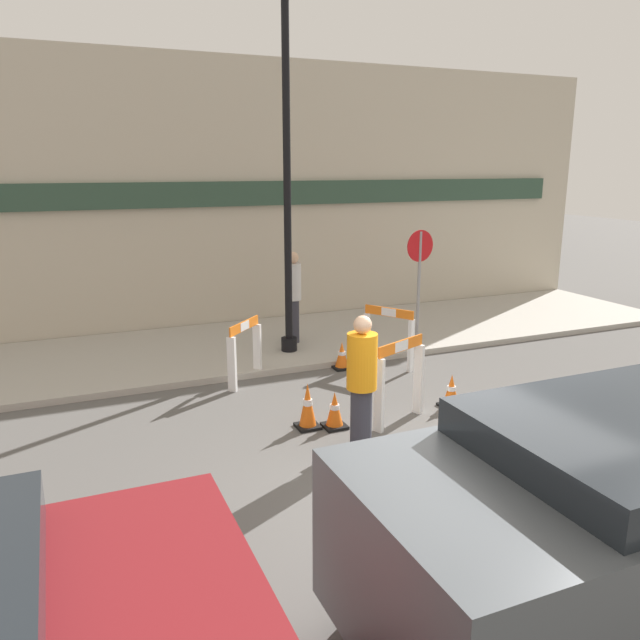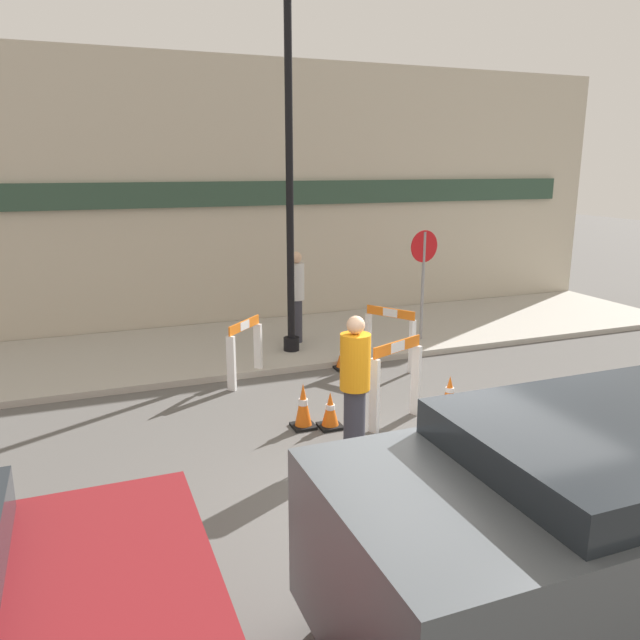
# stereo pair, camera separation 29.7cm
# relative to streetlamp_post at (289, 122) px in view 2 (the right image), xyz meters

# --- Properties ---
(ground_plane) EXTENTS (60.00, 60.00, 0.00)m
(ground_plane) POSITION_rel_streetlamp_post_xyz_m (-0.30, -5.42, -4.06)
(ground_plane) COLOR #565451
(sidewalk_slab) EXTENTS (18.00, 3.44, 0.11)m
(sidewalk_slab) POSITION_rel_streetlamp_post_xyz_m (-0.30, 0.80, -4.01)
(sidewalk_slab) COLOR #ADA89E
(sidewalk_slab) RESTS_ON ground_plane
(storefront_facade) EXTENTS (18.00, 0.22, 5.50)m
(storefront_facade) POSITION_rel_streetlamp_post_xyz_m (-0.30, 2.60, -1.31)
(storefront_facade) COLOR #BCB29E
(storefront_facade) RESTS_ON ground_plane
(streetlamp_post) EXTENTS (0.44, 0.44, 6.26)m
(streetlamp_post) POSITION_rel_streetlamp_post_xyz_m (0.00, 0.00, 0.00)
(streetlamp_post) COLOR black
(streetlamp_post) RESTS_ON sidewalk_slab
(stop_sign) EXTENTS (0.60, 0.09, 2.09)m
(stop_sign) POSITION_rel_streetlamp_post_xyz_m (2.57, -0.19, -2.55)
(stop_sign) COLOR gray
(stop_sign) RESTS_ON sidewalk_slab
(barricade_0) EXTENTS (0.72, 0.72, 1.01)m
(barricade_0) POSITION_rel_streetlamp_post_xyz_m (-1.14, -1.07, -3.51)
(barricade_0) COLOR white
(barricade_0) RESTS_ON ground_plane
(barricade_1) EXTENTS (0.91, 0.48, 1.15)m
(barricade_1) POSITION_rel_streetlamp_post_xyz_m (0.32, -3.39, -3.44)
(barricade_1) COLOR white
(barricade_1) RESTS_ON ground_plane
(barricade_2) EXTENTS (0.60, 0.85, 1.04)m
(barricade_2) POSITION_rel_streetlamp_post_xyz_m (1.35, -1.24, -3.49)
(barricade_2) COLOR white
(barricade_2) RESTS_ON ground_plane
(traffic_cone_0) EXTENTS (0.30, 0.30, 0.47)m
(traffic_cone_0) POSITION_rel_streetlamp_post_xyz_m (0.58, -1.02, -3.84)
(traffic_cone_0) COLOR black
(traffic_cone_0) RESTS_ON ground_plane
(traffic_cone_1) EXTENTS (0.30, 0.30, 0.62)m
(traffic_cone_1) POSITION_rel_streetlamp_post_xyz_m (-0.88, -3.08, -3.77)
(traffic_cone_1) COLOR black
(traffic_cone_1) RESTS_ON ground_plane
(traffic_cone_2) EXTENTS (0.30, 0.30, 0.50)m
(traffic_cone_2) POSITION_rel_streetlamp_post_xyz_m (-0.55, -3.21, -3.83)
(traffic_cone_2) COLOR black
(traffic_cone_2) RESTS_ON ground_plane
(traffic_cone_3) EXTENTS (0.30, 0.30, 0.49)m
(traffic_cone_3) POSITION_rel_streetlamp_post_xyz_m (1.27, -3.22, -3.83)
(traffic_cone_3) COLOR black
(traffic_cone_3) RESTS_ON ground_plane
(person_worker) EXTENTS (0.44, 0.44, 1.69)m
(person_worker) POSITION_rel_streetlamp_post_xyz_m (-0.55, -3.98, -3.16)
(person_worker) COLOR #33333D
(person_worker) RESTS_ON ground_plane
(person_pedestrian) EXTENTS (0.35, 0.35, 1.73)m
(person_pedestrian) POSITION_rel_streetlamp_post_xyz_m (0.27, 0.48, -3.01)
(person_pedestrian) COLOR #33333D
(person_pedestrian) RESTS_ON sidewalk_slab
(parked_car_1) EXTENTS (4.39, 2.02, 1.70)m
(parked_car_1) POSITION_rel_streetlamp_post_xyz_m (-0.02, -7.39, -3.10)
(parked_car_1) COLOR #4C5156
(parked_car_1) RESTS_ON ground_plane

